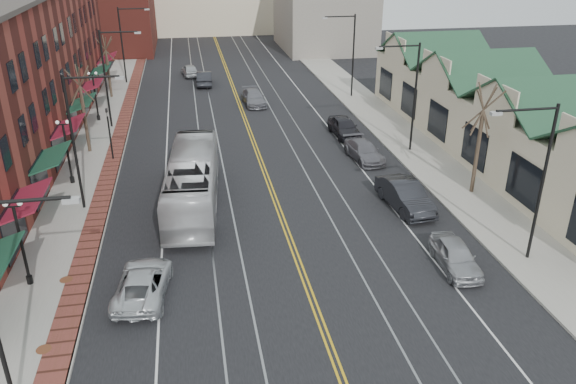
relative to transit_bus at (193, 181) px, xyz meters
name	(u,v)px	position (x,y,z in m)	size (l,w,h in m)	color
ground	(338,369)	(4.97, -15.35, -1.63)	(160.00, 160.00, 0.00)	black
sidewalk_left	(86,183)	(-7.03, 4.65, -1.55)	(4.00, 120.00, 0.15)	gray
sidewalk_right	(426,159)	(16.97, 4.65, -1.55)	(4.00, 120.00, 0.15)	gray
building_right	(507,126)	(22.97, 4.65, 0.67)	(8.00, 36.00, 4.60)	beige
backdrop_mid	(210,3)	(4.97, 69.65, 2.87)	(22.00, 14.00, 9.00)	beige
backdrop_right	(324,9)	(19.97, 49.65, 3.87)	(12.00, 16.00, 11.00)	slate
streetlight_l_0	(0,289)	(-6.08, -15.35, 3.40)	(3.33, 0.25, 8.00)	black
streetlight_l_1	(80,129)	(-6.08, 0.65, 3.40)	(3.33, 0.25, 8.00)	black
streetlight_l_2	(110,69)	(-6.08, 16.65, 3.40)	(3.33, 0.25, 8.00)	black
streetlight_l_3	(126,37)	(-6.08, 32.65, 3.40)	(3.33, 0.25, 8.00)	black
streetlight_r_0	(537,169)	(16.01, -9.35, 3.40)	(3.33, 0.25, 8.00)	black
streetlight_r_1	(410,87)	(16.01, 6.65, 3.40)	(3.33, 0.25, 8.00)	black
streetlight_r_2	(349,47)	(16.01, 22.65, 3.40)	(3.33, 0.25, 8.00)	black
lamppost_l_1	(22,245)	(-7.83, -7.35, 0.57)	(0.84, 0.28, 4.27)	black
lamppost_l_2	(68,153)	(-7.83, 4.65, 0.57)	(0.84, 0.28, 4.27)	black
lamppost_l_3	(96,97)	(-7.83, 18.65, 0.57)	(0.84, 0.28, 4.27)	black
tree_left_near	(83,108)	(-7.53, 10.65, 1.89)	(1.78, 1.37, 6.48)	#382B21
tree_left_far	(108,66)	(-7.53, 26.65, 1.65)	(1.66, 1.28, 6.02)	#382B21
tree_right_mid	(479,138)	(17.47, -1.35, 2.12)	(1.90, 1.46, 6.93)	#382B21
manhole_mid	(44,349)	(-6.23, -12.35, -1.47)	(0.60, 0.60, 0.02)	#592D19
manhole_far	(66,280)	(-6.23, -7.35, -1.47)	(0.60, 0.60, 0.02)	#592D19
traffic_signal	(109,130)	(-5.63, 8.65, 0.72)	(0.18, 0.15, 3.80)	black
transit_bus	(193,181)	(0.00, 0.00, 0.00)	(2.73, 11.69, 3.26)	silver
parked_suv	(143,283)	(-2.53, -9.07, -0.96)	(2.22, 4.81, 1.34)	silver
parked_car_a	(455,256)	(12.47, -9.42, -0.94)	(1.63, 4.05, 1.38)	#9B9CA2
parked_car_b	(405,195)	(12.47, -2.60, -0.79)	(1.77, 5.07, 1.67)	#222327
parked_car_c	(364,151)	(12.47, 5.59, -0.96)	(1.87, 4.59, 1.33)	slate
parked_car_d	(344,127)	(12.47, 11.03, -0.85)	(1.84, 4.57, 1.56)	black
distant_car_left	(204,78)	(1.99, 30.39, -0.87)	(1.61, 4.63, 1.53)	#232428
distant_car_right	(254,98)	(6.35, 21.68, -0.94)	(1.93, 4.74, 1.38)	slate
distant_car_far	(190,70)	(0.47, 35.07, -0.93)	(1.64, 4.07, 1.39)	#A5A8AC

